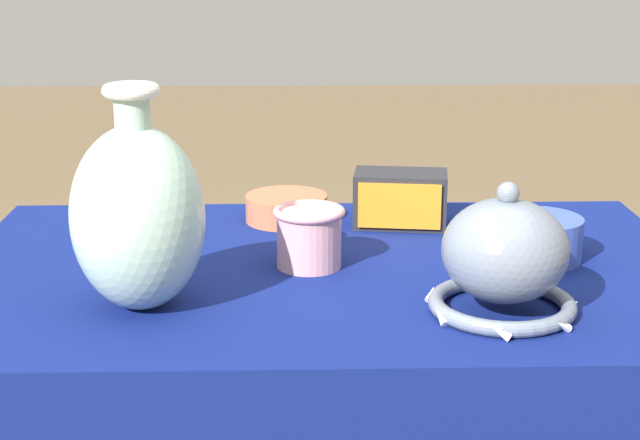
{
  "coord_description": "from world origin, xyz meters",
  "views": [
    {
      "loc": [
        -0.05,
        -1.45,
        1.27
      ],
      "look_at": [
        -0.02,
        -0.14,
        0.89
      ],
      "focal_mm": 55.0,
      "sensor_mm": 36.0,
      "label": 1
    }
  ],
  "objects_px": {
    "pot_squat_cobalt": "(537,238)",
    "vase_tall_bulbous": "(138,215)",
    "mosaic_tile_box": "(400,199)",
    "pot_squat_terracotta": "(286,208)",
    "vase_dome_bell": "(504,260)",
    "cup_wide_rose": "(309,236)"
  },
  "relations": [
    {
      "from": "mosaic_tile_box",
      "to": "pot_squat_cobalt",
      "type": "height_order",
      "value": "mosaic_tile_box"
    },
    {
      "from": "vase_tall_bulbous",
      "to": "pot_squat_terracotta",
      "type": "bearing_deg",
      "value": 64.63
    },
    {
      "from": "mosaic_tile_box",
      "to": "pot_squat_terracotta",
      "type": "distance_m",
      "value": 0.21
    },
    {
      "from": "vase_tall_bulbous",
      "to": "cup_wide_rose",
      "type": "distance_m",
      "value": 0.3
    },
    {
      "from": "vase_tall_bulbous",
      "to": "pot_squat_cobalt",
      "type": "height_order",
      "value": "vase_tall_bulbous"
    },
    {
      "from": "pot_squat_terracotta",
      "to": "cup_wide_rose",
      "type": "distance_m",
      "value": 0.26
    },
    {
      "from": "cup_wide_rose",
      "to": "pot_squat_terracotta",
      "type": "bearing_deg",
      "value": 98.07
    },
    {
      "from": "vase_dome_bell",
      "to": "pot_squat_terracotta",
      "type": "xyz_separation_m",
      "value": [
        -0.3,
        0.45,
        -0.05
      ]
    },
    {
      "from": "mosaic_tile_box",
      "to": "vase_dome_bell",
      "type": "bearing_deg",
      "value": -69.16
    },
    {
      "from": "vase_dome_bell",
      "to": "mosaic_tile_box",
      "type": "height_order",
      "value": "vase_dome_bell"
    },
    {
      "from": "cup_wide_rose",
      "to": "vase_tall_bulbous",
      "type": "bearing_deg",
      "value": -145.57
    },
    {
      "from": "vase_tall_bulbous",
      "to": "pot_squat_cobalt",
      "type": "bearing_deg",
      "value": 17.76
    },
    {
      "from": "mosaic_tile_box",
      "to": "pot_squat_cobalt",
      "type": "bearing_deg",
      "value": -36.49
    },
    {
      "from": "mosaic_tile_box",
      "to": "pot_squat_terracotta",
      "type": "relative_size",
      "value": 1.18
    },
    {
      "from": "vase_dome_bell",
      "to": "vase_tall_bulbous",
      "type": "bearing_deg",
      "value": 176.23
    },
    {
      "from": "pot_squat_cobalt",
      "to": "pot_squat_terracotta",
      "type": "bearing_deg",
      "value": 150.29
    },
    {
      "from": "pot_squat_terracotta",
      "to": "mosaic_tile_box",
      "type": "bearing_deg",
      "value": -9.75
    },
    {
      "from": "pot_squat_terracotta",
      "to": "vase_dome_bell",
      "type": "bearing_deg",
      "value": -56.61
    },
    {
      "from": "pot_squat_cobalt",
      "to": "vase_tall_bulbous",
      "type": "bearing_deg",
      "value": -162.24
    },
    {
      "from": "vase_tall_bulbous",
      "to": "pot_squat_cobalt",
      "type": "relative_size",
      "value": 2.18
    },
    {
      "from": "vase_dome_bell",
      "to": "pot_squat_terracotta",
      "type": "distance_m",
      "value": 0.54
    },
    {
      "from": "mosaic_tile_box",
      "to": "pot_squat_terracotta",
      "type": "bearing_deg",
      "value": 178.11
    }
  ]
}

